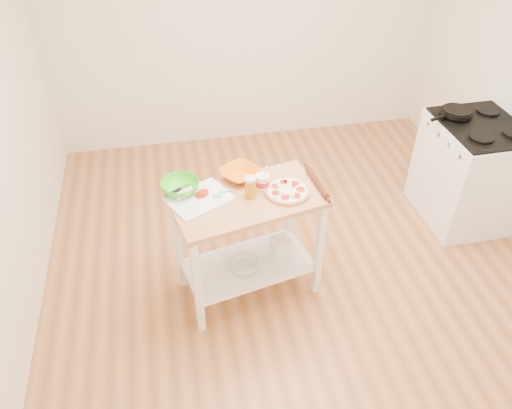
{
  "coord_description": "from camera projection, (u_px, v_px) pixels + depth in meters",
  "views": [
    {
      "loc": [
        -0.88,
        -2.67,
        2.97
      ],
      "look_at": [
        -0.36,
        -0.07,
        0.84
      ],
      "focal_mm": 35.0,
      "sensor_mm": 36.0,
      "label": 1
    }
  ],
  "objects": [
    {
      "name": "room_shell",
      "position": [
        309.0,
        129.0,
        3.2
      ],
      "size": [
        4.04,
        4.54,
        2.74
      ],
      "color": "#B57043",
      "rests_on": "ground"
    },
    {
      "name": "prep_island",
      "position": [
        248.0,
        226.0,
        3.54
      ],
      "size": [
        1.11,
        0.75,
        0.9
      ],
      "rotation": [
        0.0,
        0.0,
        0.21
      ],
      "color": "tan",
      "rests_on": "ground"
    },
    {
      "name": "gas_stove",
      "position": [
        470.0,
        172.0,
        4.35
      ],
      "size": [
        0.69,
        0.81,
        1.11
      ],
      "rotation": [
        0.0,
        0.0,
        0.01
      ],
      "color": "white",
      "rests_on": "ground"
    },
    {
      "name": "skillet",
      "position": [
        456.0,
        112.0,
        4.16
      ],
      "size": [
        0.41,
        0.27,
        0.03
      ],
      "rotation": [
        0.0,
        0.0,
        0.32
      ],
      "color": "black",
      "rests_on": "gas_stove"
    },
    {
      "name": "pizza",
      "position": [
        287.0,
        191.0,
        3.4
      ],
      "size": [
        0.31,
        0.31,
        0.05
      ],
      "rotation": [
        0.0,
        0.0,
        0.45
      ],
      "color": "tan",
      "rests_on": "prep_island"
    },
    {
      "name": "cutting_board",
      "position": [
        199.0,
        198.0,
        3.35
      ],
      "size": [
        0.49,
        0.45,
        0.04
      ],
      "rotation": [
        0.0,
        0.0,
        0.47
      ],
      "color": "white",
      "rests_on": "prep_island"
    },
    {
      "name": "spatula",
      "position": [
        222.0,
        193.0,
        3.38
      ],
      "size": [
        0.15,
        0.07,
        0.01
      ],
      "rotation": [
        0.0,
        0.0,
        0.15
      ],
      "color": "#4DD2C6",
      "rests_on": "cutting_board"
    },
    {
      "name": "knife",
      "position": [
        180.0,
        189.0,
        3.42
      ],
      "size": [
        0.23,
        0.17,
        0.01
      ],
      "rotation": [
        0.0,
        0.0,
        0.55
      ],
      "color": "silver",
      "rests_on": "cutting_board"
    },
    {
      "name": "orange_bowl",
      "position": [
        240.0,
        174.0,
        3.53
      ],
      "size": [
        0.36,
        0.36,
        0.06
      ],
      "primitive_type": "imported",
      "rotation": [
        0.0,
        0.0,
        0.56
      ],
      "color": "orange",
      "rests_on": "prep_island"
    },
    {
      "name": "green_bowl",
      "position": [
        180.0,
        187.0,
        3.4
      ],
      "size": [
        0.32,
        0.32,
        0.08
      ],
      "primitive_type": "imported",
      "rotation": [
        0.0,
        0.0,
        0.24
      ],
      "color": "#45D221",
      "rests_on": "prep_island"
    },
    {
      "name": "beer_pint",
      "position": [
        250.0,
        187.0,
        3.33
      ],
      "size": [
        0.08,
        0.08,
        0.15
      ],
      "color": "#C07C0E",
      "rests_on": "prep_island"
    },
    {
      "name": "yogurt_tub",
      "position": [
        262.0,
        182.0,
        3.41
      ],
      "size": [
        0.1,
        0.1,
        0.21
      ],
      "color": "white",
      "rests_on": "prep_island"
    },
    {
      "name": "rolling_pin",
      "position": [
        317.0,
        183.0,
        3.47
      ],
      "size": [
        0.07,
        0.35,
        0.04
      ],
      "primitive_type": "cylinder",
      "rotation": [
        1.57,
        0.0,
        0.1
      ],
      "color": "#512312",
      "rests_on": "prep_island"
    },
    {
      "name": "shelf_glass_bowl",
      "position": [
        244.0,
        265.0,
        3.72
      ],
      "size": [
        0.31,
        0.31,
        0.07
      ],
      "primitive_type": "imported",
      "rotation": [
        0.0,
        0.0,
        0.49
      ],
      "color": "silver",
      "rests_on": "prep_island"
    },
    {
      "name": "shelf_bin",
      "position": [
        281.0,
        245.0,
        3.84
      ],
      "size": [
        0.15,
        0.15,
        0.13
      ],
      "primitive_type": "cube",
      "rotation": [
        0.0,
        0.0,
        0.21
      ],
      "color": "white",
      "rests_on": "prep_island"
    }
  ]
}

